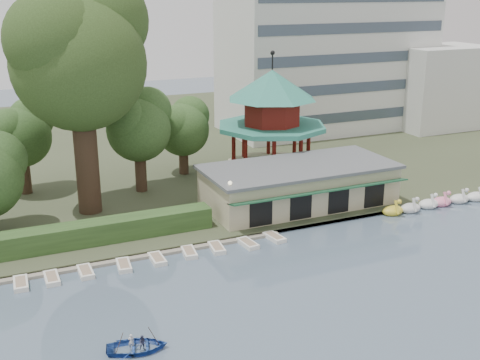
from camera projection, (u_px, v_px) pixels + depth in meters
ground_plane at (331, 347)px, 35.93m from camera, size 220.00×220.00×0.00m
shore at (125, 146)px, 81.17m from camera, size 220.00×70.00×0.40m
embankment at (222, 240)px, 50.96m from camera, size 220.00×0.60×0.30m
dock at (78, 266)px, 46.26m from camera, size 34.00×1.60×0.24m
boathouse at (299, 184)px, 58.20m from camera, size 18.60×9.39×3.90m
pavilion at (272, 112)px, 66.15m from camera, size 12.40×12.40×13.50m
office_building at (346, 65)px, 88.23m from camera, size 38.00×18.00×20.00m
hedge at (31, 242)px, 47.62m from camera, size 30.00×2.00×1.80m
lamp_post at (230, 196)px, 52.05m from camera, size 0.36×0.36×4.28m
big_tree at (79, 51)px, 52.43m from camera, size 13.02×12.13×21.76m
small_trees at (39, 148)px, 56.30m from camera, size 39.19×16.55×10.60m
swan_boats at (468, 197)px, 60.48m from camera, size 20.72×2.07×1.92m
moored_rowboats at (90, 271)px, 45.24m from camera, size 32.42×2.74×0.36m
rowboat_with_passengers at (137, 343)px, 35.45m from camera, size 5.73×4.66×2.01m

